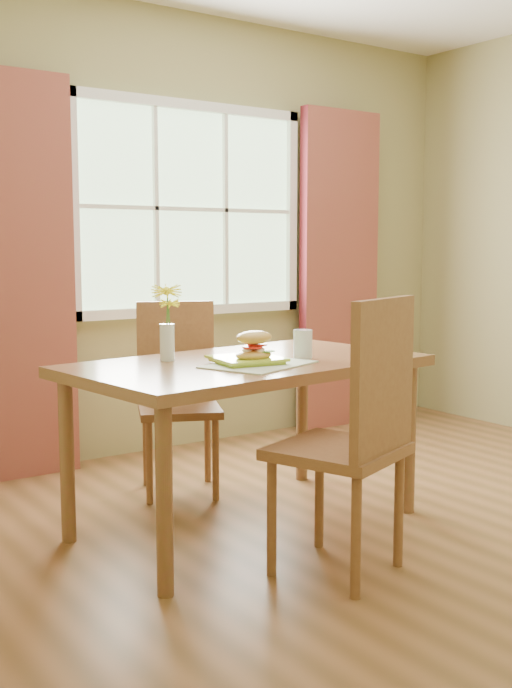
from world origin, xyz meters
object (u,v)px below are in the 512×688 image
at_px(croissant_sandwich, 254,346).
at_px(chair_far, 178,387).
at_px(dining_table, 247,378).
at_px(water_glass, 303,345).
at_px(chair_near, 359,426).
at_px(flower_vase, 167,316).

bearing_deg(croissant_sandwich, chair_far, 84.90).
xyz_separation_m(dining_table, water_glass, (0.25, -0.09, 0.14)).
distance_m(chair_near, croissant_sandwich, 0.64).
xyz_separation_m(chair_near, chair_far, (0.00, 1.41, -0.06)).
distance_m(dining_table, chair_near, 0.71).
height_order(dining_table, chair_near, chair_near).
bearing_deg(dining_table, chair_near, -93.76).
bearing_deg(chair_near, flower_vase, 89.40).
xyz_separation_m(chair_near, water_glass, (0.21, 0.62, 0.23)).
distance_m(chair_near, chair_far, 1.41).
height_order(chair_near, flower_vase, flower_vase).
relative_size(water_glass, flower_vase, 0.39).
bearing_deg(dining_table, chair_far, 80.69).
xyz_separation_m(dining_table, croissant_sandwich, (-0.05, -0.13, 0.16)).
bearing_deg(water_glass, flower_vase, 152.25).
relative_size(croissant_sandwich, water_glass, 1.38).
bearing_deg(chair_far, croissant_sandwich, -71.55).
xyz_separation_m(chair_far, croissant_sandwich, (-0.09, -0.83, 0.31)).
height_order(chair_far, croissant_sandwich, chair_far).
relative_size(chair_far, flower_vase, 2.91).
relative_size(chair_far, croissant_sandwich, 5.46).
relative_size(dining_table, flower_vase, 4.92).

